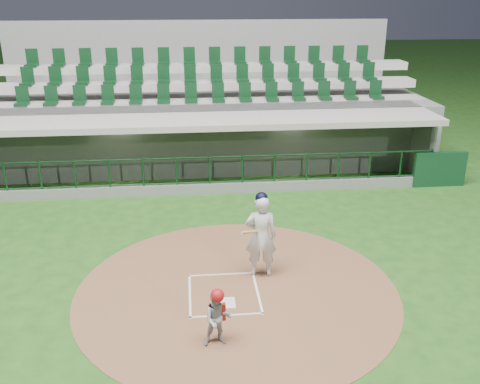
% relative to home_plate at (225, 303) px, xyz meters
% --- Properties ---
extents(ground, '(120.00, 120.00, 0.00)m').
position_rel_home_plate_xyz_m(ground, '(0.00, 0.70, -0.02)').
color(ground, '#1D4814').
rests_on(ground, ground).
extents(dirt_circle, '(7.20, 7.20, 0.01)m').
position_rel_home_plate_xyz_m(dirt_circle, '(0.30, 0.50, -0.02)').
color(dirt_circle, brown).
rests_on(dirt_circle, ground).
extents(home_plate, '(0.43, 0.43, 0.02)m').
position_rel_home_plate_xyz_m(home_plate, '(0.00, 0.00, 0.00)').
color(home_plate, silver).
rests_on(home_plate, dirt_circle).
extents(batter_box_chalk, '(1.55, 1.80, 0.01)m').
position_rel_home_plate_xyz_m(batter_box_chalk, '(0.00, 0.40, -0.00)').
color(batter_box_chalk, white).
rests_on(batter_box_chalk, ground).
extents(dugout_structure, '(16.40, 3.70, 3.00)m').
position_rel_home_plate_xyz_m(dugout_structure, '(0.15, 8.54, 0.94)').
color(dugout_structure, slate).
rests_on(dugout_structure, ground).
extents(seating_deck, '(17.00, 6.72, 5.15)m').
position_rel_home_plate_xyz_m(seating_deck, '(0.00, 11.61, 1.40)').
color(seating_deck, slate).
rests_on(seating_deck, ground).
extents(batter, '(0.93, 0.93, 2.08)m').
position_rel_home_plate_xyz_m(batter, '(0.92, 1.16, 1.02)').
color(batter, silver).
rests_on(batter, dirt_circle).
extents(catcher, '(0.57, 0.46, 1.19)m').
position_rel_home_plate_xyz_m(catcher, '(-0.24, -1.36, 0.58)').
color(catcher, '#99999E').
rests_on(catcher, dirt_circle).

